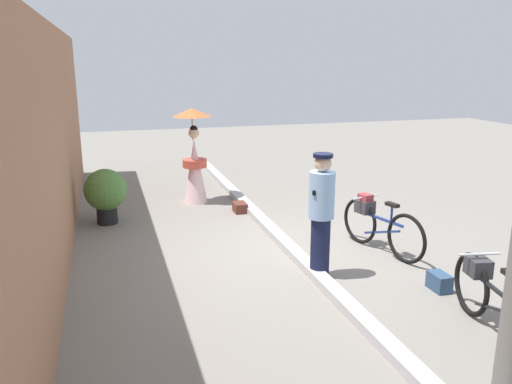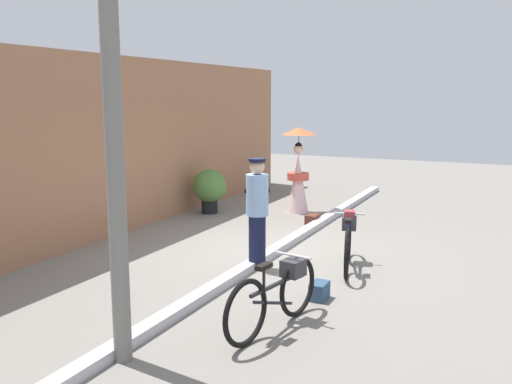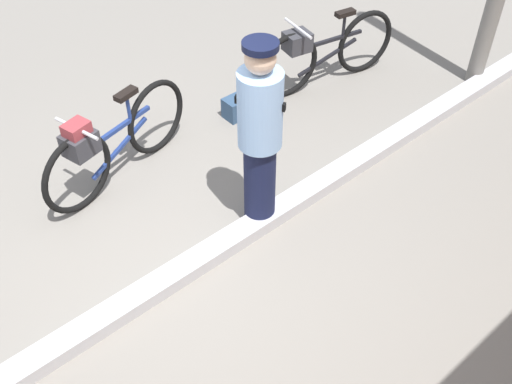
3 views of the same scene
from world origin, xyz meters
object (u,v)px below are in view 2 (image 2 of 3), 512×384
person_with_parasol (298,171)px  potted_plant_by_door (210,188)px  bicycle_far_side (276,293)px  utility_pole (113,118)px  backpack_on_pavement (320,291)px  backpack_spare (313,219)px  bicycle_near_officer (348,240)px  person_officer (257,210)px

person_with_parasol → potted_plant_by_door: 2.01m
bicycle_far_side → utility_pole: utility_pole is taller
backpack_on_pavement → utility_pole: 3.56m
backpack_spare → potted_plant_by_door: bearing=89.4°
bicycle_near_officer → utility_pole: bearing=163.5°
bicycle_near_officer → backpack_on_pavement: 1.52m
bicycle_far_side → potted_plant_by_door: size_ratio=1.75×
person_with_parasol → utility_pole: size_ratio=0.40×
backpack_spare → bicycle_far_side: bearing=-164.7°
person_officer → backpack_on_pavement: bearing=-122.9°
person_officer → backpack_spare: person_officer is taller
bicycle_near_officer → backpack_on_pavement: size_ratio=5.39×
bicycle_far_side → backpack_spare: (5.15, 1.41, -0.32)m
person_officer → backpack_on_pavement: (-0.84, -1.30, -0.79)m
person_with_parasol → backpack_spare: person_with_parasol is taller
backpack_on_pavement → utility_pole: (-2.44, 1.22, 2.28)m
backpack_spare → utility_pole: 6.92m
bicycle_near_officer → backpack_on_pavement: (-1.48, -0.06, -0.32)m
person_officer → utility_pole: size_ratio=0.35×
bicycle_far_side → backpack_on_pavement: (1.08, -0.15, -0.30)m
bicycle_near_officer → backpack_spare: bearing=30.1°
bicycle_near_officer → bicycle_far_side: size_ratio=0.97×
potted_plant_by_door → person_with_parasol: bearing=-62.2°
bicycle_near_officer → person_officer: person_officer is taller
bicycle_near_officer → utility_pole: 4.54m
backpack_spare → backpack_on_pavement: bearing=-159.0°
person_officer → potted_plant_by_door: size_ratio=1.71×
bicycle_far_side → person_officer: bearing=31.0°
utility_pole → potted_plant_by_door: bearing=23.1°
potted_plant_by_door → backpack_on_pavement: potted_plant_by_door is taller
bicycle_far_side → person_with_parasol: person_with_parasol is taller
potted_plant_by_door → backpack_on_pavement: 5.75m
utility_pole → bicycle_near_officer: bearing=-16.5°
person_officer → person_with_parasol: 4.29m
potted_plant_by_door → backpack_on_pavement: size_ratio=3.19×
backpack_on_pavement → backpack_spare: size_ratio=0.92×
person_officer → bicycle_far_side: bearing=-149.0°
potted_plant_by_door → person_officer: bearing=-140.2°
potted_plant_by_door → utility_pole: 7.34m
person_officer → person_with_parasol: person_with_parasol is taller
bicycle_near_officer → person_officer: 1.47m
person_officer → utility_pole: utility_pole is taller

